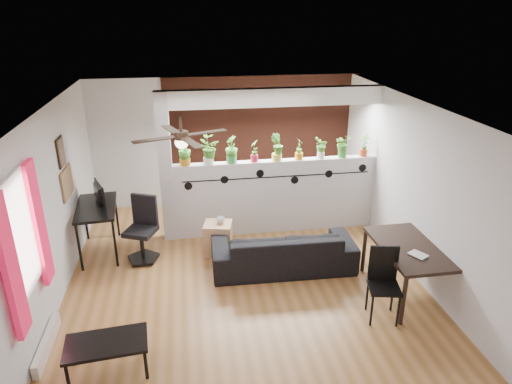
% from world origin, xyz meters
% --- Properties ---
extents(room_shell, '(6.30, 7.10, 2.90)m').
position_xyz_m(room_shell, '(0.00, 0.00, 1.30)').
color(room_shell, brown).
rests_on(room_shell, ground).
extents(partition_wall, '(3.60, 0.18, 1.35)m').
position_xyz_m(partition_wall, '(0.80, 1.50, 0.68)').
color(partition_wall, '#BCBCC1').
rests_on(partition_wall, ground).
extents(ceiling_header, '(3.60, 0.18, 0.30)m').
position_xyz_m(ceiling_header, '(0.80, 1.50, 2.45)').
color(ceiling_header, white).
rests_on(ceiling_header, room_shell).
extents(pier_column, '(0.22, 0.20, 2.60)m').
position_xyz_m(pier_column, '(-1.11, 1.50, 1.30)').
color(pier_column, '#BCBCC1').
rests_on(pier_column, ground).
extents(brick_panel, '(3.90, 0.05, 2.60)m').
position_xyz_m(brick_panel, '(0.80, 2.97, 1.30)').
color(brick_panel, '#AB4B31').
rests_on(brick_panel, ground).
extents(vine_decal, '(3.31, 0.01, 0.30)m').
position_xyz_m(vine_decal, '(0.80, 1.40, 1.08)').
color(vine_decal, black).
rests_on(vine_decal, partition_wall).
extents(window_assembly, '(0.09, 1.30, 1.55)m').
position_xyz_m(window_assembly, '(-2.56, -1.20, 1.51)').
color(window_assembly, white).
rests_on(window_assembly, room_shell).
extents(baseboard_heater, '(0.08, 1.00, 0.18)m').
position_xyz_m(baseboard_heater, '(-2.54, -1.20, 0.09)').
color(baseboard_heater, silver).
rests_on(baseboard_heater, ground).
extents(corkboard, '(0.03, 0.60, 0.45)m').
position_xyz_m(corkboard, '(-2.58, 0.95, 1.35)').
color(corkboard, olive).
rests_on(corkboard, room_shell).
extents(framed_art, '(0.03, 0.34, 0.44)m').
position_xyz_m(framed_art, '(-2.58, 0.90, 1.85)').
color(framed_art, '#8C7259').
rests_on(framed_art, room_shell).
extents(ceiling_fan, '(1.19, 1.19, 0.43)m').
position_xyz_m(ceiling_fan, '(-0.80, -0.30, 2.31)').
color(ceiling_fan, black).
rests_on(ceiling_fan, room_shell).
extents(potted_plant_0, '(0.31, 0.33, 0.49)m').
position_xyz_m(potted_plant_0, '(-0.78, 1.50, 1.61)').
color(potted_plant_0, '#C48117').
rests_on(potted_plant_0, partition_wall).
extents(potted_plant_1, '(0.32, 0.31, 0.48)m').
position_xyz_m(potted_plant_1, '(-0.39, 1.50, 1.60)').
color(potted_plant_1, white).
rests_on(potted_plant_1, partition_wall).
extents(potted_plant_2, '(0.21, 0.26, 0.47)m').
position_xyz_m(potted_plant_2, '(0.01, 1.50, 1.60)').
color(potted_plant_2, '#338E3E').
rests_on(potted_plant_2, partition_wall).
extents(potted_plant_3, '(0.19, 0.22, 0.38)m').
position_xyz_m(potted_plant_3, '(0.41, 1.50, 1.55)').
color(potted_plant_3, '#BF1E3B').
rests_on(potted_plant_3, partition_wall).
extents(potted_plant_4, '(0.31, 0.28, 0.48)m').
position_xyz_m(potted_plant_4, '(0.80, 1.50, 1.60)').
color(potted_plant_4, '#D8C64C').
rests_on(potted_plant_4, partition_wall).
extents(potted_plant_5, '(0.18, 0.21, 0.40)m').
position_xyz_m(potted_plant_5, '(1.20, 1.50, 1.56)').
color(potted_plant_5, orange).
rests_on(potted_plant_5, partition_wall).
extents(potted_plant_6, '(0.22, 0.23, 0.37)m').
position_xyz_m(potted_plant_6, '(1.59, 1.50, 1.55)').
color(potted_plant_6, white).
rests_on(potted_plant_6, partition_wall).
extents(potted_plant_7, '(0.24, 0.21, 0.42)m').
position_xyz_m(potted_plant_7, '(1.99, 1.50, 1.57)').
color(potted_plant_7, green).
rests_on(potted_plant_7, partition_wall).
extents(potted_plant_8, '(0.25, 0.25, 0.39)m').
position_xyz_m(potted_plant_8, '(2.38, 1.50, 1.56)').
color(potted_plant_8, '#BD431E').
rests_on(potted_plant_8, partition_wall).
extents(sofa, '(2.13, 0.89, 0.62)m').
position_xyz_m(sofa, '(0.65, 0.19, 0.31)').
color(sofa, black).
rests_on(sofa, ground).
extents(cube_shelf, '(0.52, 0.48, 0.55)m').
position_xyz_m(cube_shelf, '(-0.31, 0.81, 0.27)').
color(cube_shelf, '#A27B55').
rests_on(cube_shelf, ground).
extents(cup, '(0.14, 0.14, 0.11)m').
position_xyz_m(cup, '(-0.26, 0.81, 0.60)').
color(cup, gray).
rests_on(cup, cube_shelf).
extents(computer_desk, '(0.72, 1.22, 0.84)m').
position_xyz_m(computer_desk, '(-2.25, 1.16, 0.76)').
color(computer_desk, black).
rests_on(computer_desk, ground).
extents(monitor, '(0.32, 0.17, 0.18)m').
position_xyz_m(monitor, '(-2.25, 1.31, 0.93)').
color(monitor, black).
rests_on(monitor, computer_desk).
extents(office_chair, '(0.58, 0.59, 1.06)m').
position_xyz_m(office_chair, '(-1.52, 0.82, 0.47)').
color(office_chair, black).
rests_on(office_chair, ground).
extents(dining_table, '(0.86, 1.40, 0.76)m').
position_xyz_m(dining_table, '(2.25, -0.75, 0.68)').
color(dining_table, black).
rests_on(dining_table, ground).
extents(book, '(0.26, 0.28, 0.02)m').
position_xyz_m(book, '(2.15, -1.05, 0.77)').
color(book, gray).
rests_on(book, dining_table).
extents(folding_chair, '(0.47, 0.47, 0.98)m').
position_xyz_m(folding_chair, '(1.69, -1.16, 0.58)').
color(folding_chair, black).
rests_on(folding_chair, ground).
extents(coffee_table, '(0.93, 0.57, 0.42)m').
position_xyz_m(coffee_table, '(-1.75, -1.68, 0.37)').
color(coffee_table, black).
rests_on(coffee_table, ground).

